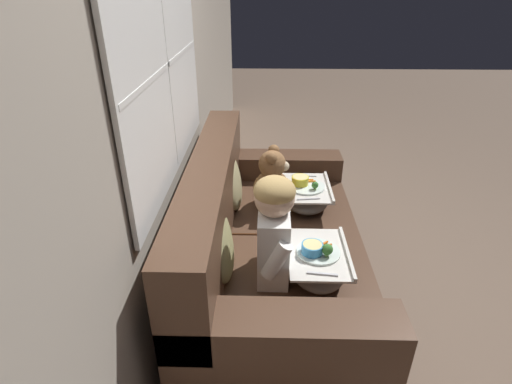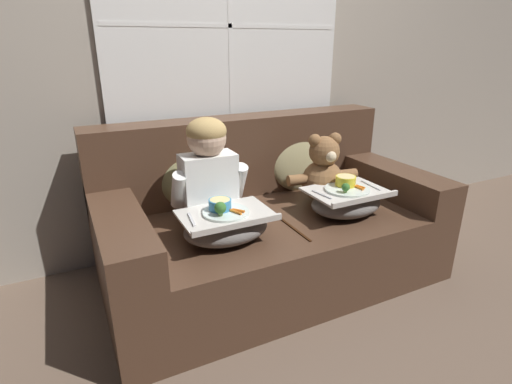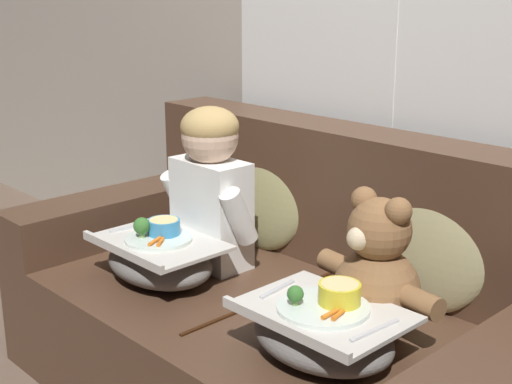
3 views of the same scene
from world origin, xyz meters
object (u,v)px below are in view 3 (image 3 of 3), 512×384
(throw_pillow_behind_teddy, at_px, (432,243))
(teddy_bear, at_px, (376,274))
(throw_pillow_behind_child, at_px, (267,195))
(lap_tray_child, at_px, (159,258))
(couch, at_px, (293,316))
(child_figure, at_px, (211,180))
(lap_tray_teddy, at_px, (323,331))

(throw_pillow_behind_teddy, height_order, teddy_bear, throw_pillow_behind_teddy)
(throw_pillow_behind_child, bearing_deg, teddy_bear, -21.25)
(throw_pillow_behind_child, relative_size, lap_tray_child, 0.99)
(couch, distance_m, teddy_bear, 0.45)
(child_figure, bearing_deg, throw_pillow_behind_child, 90.00)
(throw_pillow_behind_teddy, xyz_separation_m, lap_tray_teddy, (0.00, -0.50, -0.12))
(teddy_bear, bearing_deg, child_figure, 179.63)
(lap_tray_child, xyz_separation_m, lap_tray_teddy, (0.71, 0.00, 0.00))
(couch, height_order, throw_pillow_behind_child, couch)
(throw_pillow_behind_child, bearing_deg, child_figure, -90.00)
(throw_pillow_behind_teddy, height_order, lap_tray_teddy, throw_pillow_behind_teddy)
(couch, bearing_deg, lap_tray_child, -143.10)
(teddy_bear, bearing_deg, throw_pillow_behind_child, 158.75)
(throw_pillow_behind_child, distance_m, throw_pillow_behind_teddy, 0.71)
(throw_pillow_behind_child, relative_size, lap_tray_teddy, 1.00)
(throw_pillow_behind_child, distance_m, lap_tray_child, 0.51)
(couch, xyz_separation_m, lap_tray_child, (-0.36, -0.27, 0.17))
(child_figure, distance_m, lap_tray_child, 0.32)
(lap_tray_teddy, bearing_deg, throw_pillow_behind_child, 145.05)
(lap_tray_teddy, bearing_deg, lap_tray_child, -179.96)
(throw_pillow_behind_child, relative_size, teddy_bear, 0.96)
(couch, height_order, lap_tray_child, couch)
(couch, relative_size, lap_tray_child, 4.32)
(child_figure, relative_size, teddy_bear, 1.25)
(throw_pillow_behind_teddy, relative_size, lap_tray_teddy, 1.03)
(teddy_bear, bearing_deg, lap_tray_child, -162.68)
(throw_pillow_behind_teddy, xyz_separation_m, child_figure, (-0.71, -0.27, 0.11))
(teddy_bear, height_order, lap_tray_child, teddy_bear)
(couch, bearing_deg, lap_tray_teddy, -36.88)
(lap_tray_teddy, bearing_deg, couch, 143.12)
(throw_pillow_behind_child, distance_m, teddy_bear, 0.76)
(throw_pillow_behind_teddy, height_order, lap_tray_child, throw_pillow_behind_teddy)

